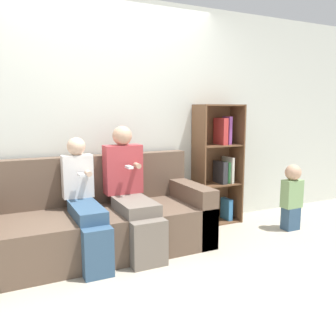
% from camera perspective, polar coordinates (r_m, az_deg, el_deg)
% --- Properties ---
extents(ground_plane, '(14.00, 14.00, 0.00)m').
position_cam_1_polar(ground_plane, '(3.27, -3.83, -15.65)').
color(ground_plane, '#B2A893').
extents(back_wall, '(10.00, 0.06, 2.55)m').
position_cam_1_polar(back_wall, '(3.91, -9.67, 7.68)').
color(back_wall, silver).
rests_on(back_wall, ground_plane).
extents(couch, '(2.17, 0.87, 0.91)m').
position_cam_1_polar(couch, '(3.56, -11.13, -8.64)').
color(couch, brown).
rests_on(couch, ground_plane).
extents(adult_seated, '(0.38, 0.83, 1.22)m').
position_cam_1_polar(adult_seated, '(3.47, -5.94, -3.40)').
color(adult_seated, '#70665B').
rests_on(adult_seated, ground_plane).
extents(child_seated, '(0.29, 0.84, 1.12)m').
position_cam_1_polar(child_seated, '(3.33, -13.17, -5.20)').
color(child_seated, '#335170').
rests_on(child_seated, ground_plane).
extents(toddler_standing, '(0.23, 0.18, 0.76)m').
position_cam_1_polar(toddler_standing, '(4.34, 19.24, -4.14)').
color(toddler_standing, '#335170').
rests_on(toddler_standing, ground_plane).
extents(bookshelf, '(0.56, 0.32, 1.44)m').
position_cam_1_polar(bookshelf, '(4.38, 7.84, 0.11)').
color(bookshelf, brown).
rests_on(bookshelf, ground_plane).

